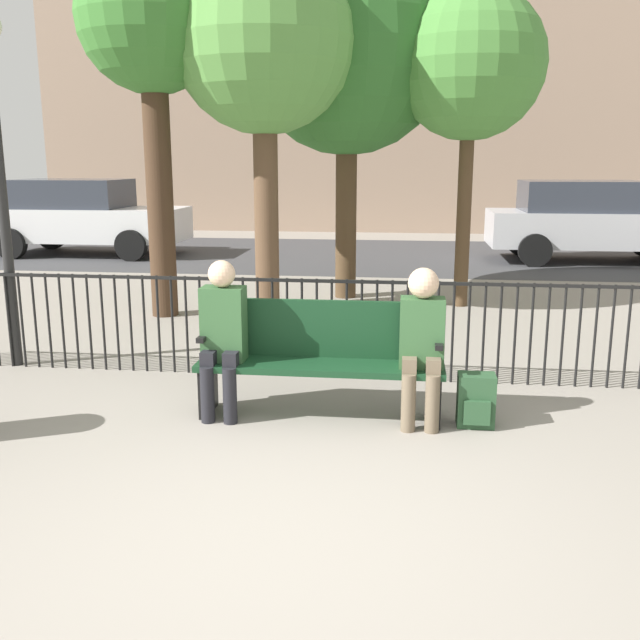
# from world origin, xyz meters

# --- Properties ---
(ground_plane) EXTENTS (80.00, 80.00, 0.00)m
(ground_plane) POSITION_xyz_m (0.00, 0.00, 0.00)
(ground_plane) COLOR gray
(park_bench) EXTENTS (1.96, 0.45, 0.92)m
(park_bench) POSITION_xyz_m (0.00, 2.03, 0.50)
(park_bench) COLOR #14381E
(park_bench) RESTS_ON ground
(seated_person_0) EXTENTS (0.34, 0.39, 1.26)m
(seated_person_0) POSITION_xyz_m (-0.77, 1.90, 0.71)
(seated_person_0) COLOR black
(seated_person_0) RESTS_ON ground
(seated_person_1) EXTENTS (0.34, 0.39, 1.23)m
(seated_person_1) POSITION_xyz_m (0.79, 1.90, 0.70)
(seated_person_1) COLOR brown
(seated_person_1) RESTS_ON ground
(backpack) EXTENTS (0.28, 0.24, 0.41)m
(backpack) POSITION_xyz_m (1.22, 1.90, 0.20)
(backpack) COLOR #284C2D
(backpack) RESTS_ON ground
(fence_railing) EXTENTS (9.01, 0.03, 0.95)m
(fence_railing) POSITION_xyz_m (-0.02, 3.01, 0.56)
(fence_railing) COLOR black
(fence_railing) RESTS_ON ground
(tree_0) EXTENTS (2.30, 2.30, 4.63)m
(tree_0) POSITION_xyz_m (-1.18, 5.81, 3.43)
(tree_0) COLOR brown
(tree_0) RESTS_ON ground
(tree_1) EXTENTS (2.92, 2.92, 5.00)m
(tree_1) POSITION_xyz_m (-0.24, 7.13, 3.52)
(tree_1) COLOR #4C3823
(tree_1) RESTS_ON ground
(tree_2) EXTENTS (1.84, 1.84, 4.65)m
(tree_2) POSITION_xyz_m (-2.52, 5.55, 3.61)
(tree_2) COLOR #422D1E
(tree_2) RESTS_ON ground
(tree_3) EXTENTS (2.00, 2.00, 4.27)m
(tree_3) POSITION_xyz_m (1.43, 6.66, 3.24)
(tree_3) COLOR #4C3823
(tree_3) RESTS_ON ground
(street_surface) EXTENTS (24.00, 6.00, 0.01)m
(street_surface) POSITION_xyz_m (0.00, 12.00, 0.00)
(street_surface) COLOR #3D3D3F
(street_surface) RESTS_ON ground
(parked_car_0) EXTENTS (4.20, 1.94, 1.62)m
(parked_car_0) POSITION_xyz_m (-6.32, 11.36, 0.84)
(parked_car_0) COLOR silver
(parked_car_0) RESTS_ON ground
(parked_car_1) EXTENTS (4.20, 1.94, 1.62)m
(parked_car_1) POSITION_xyz_m (4.34, 11.55, 0.84)
(parked_car_1) COLOR #B7B7BC
(parked_car_1) RESTS_ON ground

